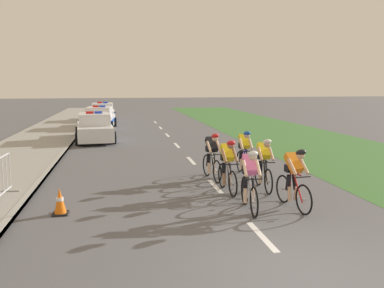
{
  "coord_description": "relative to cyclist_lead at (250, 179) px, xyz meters",
  "views": [
    {
      "loc": [
        -2.75,
        -5.56,
        3.05
      ],
      "look_at": [
        -0.47,
        6.92,
        1.1
      ],
      "focal_mm": 36.92,
      "sensor_mm": 36.0,
      "label": 1
    }
  ],
  "objects": [
    {
      "name": "traffic_cone_near",
      "position": [
        -4.45,
        0.56,
        -0.48
      ],
      "size": [
        0.36,
        0.36,
        0.64
      ],
      "color": "black",
      "rests_on": "ground"
    },
    {
      "name": "sidewalk_slab",
      "position": [
        -7.25,
        10.77,
        -0.73
      ],
      "size": [
        3.67,
        60.0,
        0.12
      ],
      "primitive_type": "cube",
      "color": "gray",
      "rests_on": "ground"
    },
    {
      "name": "police_car_nearest",
      "position": [
        -4.36,
        12.81,
        -0.11
      ],
      "size": [
        2.31,
        4.55,
        1.59
      ],
      "color": "silver",
      "rests_on": "ground"
    },
    {
      "name": "cyclist_lead",
      "position": [
        0.0,
        0.0,
        0.0
      ],
      "size": [
        0.45,
        1.72,
        1.56
      ],
      "color": "black",
      "rests_on": "ground"
    },
    {
      "name": "grass_verge",
      "position": [
        6.82,
        10.77,
        -0.78
      ],
      "size": [
        7.0,
        60.0,
        0.01
      ],
      "primitive_type": "cube",
      "color": "#3D7033",
      "rests_on": "ground"
    },
    {
      "name": "cyclist_fifth",
      "position": [
        -0.17,
        3.22,
        0.0
      ],
      "size": [
        0.45,
        1.72,
        1.56
      ],
      "color": "black",
      "rests_on": "ground"
    },
    {
      "name": "lane_markings_centre",
      "position": [
        -0.26,
        8.42,
        -0.78
      ],
      "size": [
        0.14,
        29.6,
        0.01
      ],
      "color": "white",
      "rests_on": "ground"
    },
    {
      "name": "ground_plane",
      "position": [
        -0.26,
        -3.23,
        -0.79
      ],
      "size": [
        160.0,
        160.0,
        0.0
      ],
      "primitive_type": "plane",
      "color": "#56565B"
    },
    {
      "name": "cyclist_second",
      "position": [
        1.13,
        -0.01,
        0.0
      ],
      "size": [
        0.44,
        1.72,
        1.56
      ],
      "color": "black",
      "rests_on": "ground"
    },
    {
      "name": "cyclist_fourth",
      "position": [
        1.01,
        1.76,
        0.0
      ],
      "size": [
        0.43,
        1.72,
        1.56
      ],
      "color": "black",
      "rests_on": "ground"
    },
    {
      "name": "cyclist_third",
      "position": [
        -0.08,
        1.69,
        0.0
      ],
      "size": [
        0.42,
        1.72,
        1.56
      ],
      "color": "black",
      "rests_on": "ground"
    },
    {
      "name": "kerb_edge",
      "position": [
        -5.5,
        10.77,
        -0.72
      ],
      "size": [
        0.16,
        60.0,
        0.13
      ],
      "primitive_type": "cube",
      "color": "#9E9E99",
      "rests_on": "ground"
    },
    {
      "name": "police_car_third",
      "position": [
        -4.37,
        24.04,
        -0.11
      ],
      "size": [
        2.02,
        4.41,
        1.59
      ],
      "color": "silver",
      "rests_on": "ground"
    },
    {
      "name": "police_car_second",
      "position": [
        -4.37,
        18.61,
        -0.11
      ],
      "size": [
        2.23,
        4.51,
        1.59
      ],
      "color": "white",
      "rests_on": "ground"
    },
    {
      "name": "cyclist_sixth",
      "position": [
        1.04,
        3.64,
        0.0
      ],
      "size": [
        0.42,
        1.72,
        1.56
      ],
      "color": "black",
      "rests_on": "ground"
    }
  ]
}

